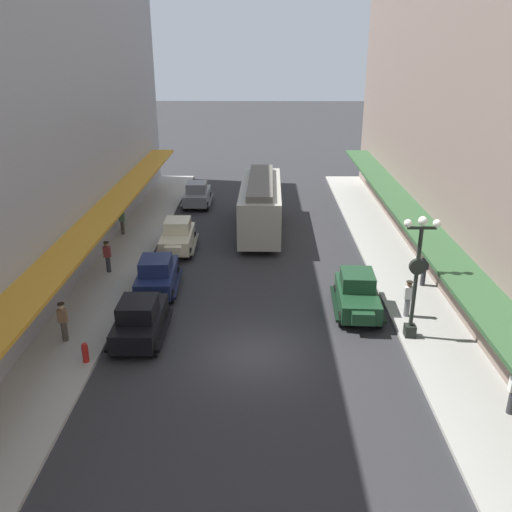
{
  "coord_description": "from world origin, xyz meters",
  "views": [
    {
      "loc": [
        0.34,
        -18.39,
        11.41
      ],
      "look_at": [
        0.0,
        6.0,
        1.8
      ],
      "focal_mm": 37.99,
      "sensor_mm": 36.0,
      "label": 1
    }
  ],
  "objects_px": {
    "pedestrian_0": "(108,257)",
    "pedestrian_3": "(63,322)",
    "pedestrian_1": "(408,298)",
    "lamp_post_with_clock": "(417,273)",
    "pedestrian_2": "(424,269)",
    "parked_car_0": "(157,274)",
    "parked_car_2": "(140,318)",
    "parked_car_4": "(197,194)",
    "streetcar": "(261,203)",
    "parked_car_1": "(357,293)",
    "parked_car_3": "(178,235)",
    "fire_hydrant": "(85,352)",
    "pedestrian_4": "(122,221)"
  },
  "relations": [
    {
      "from": "parked_car_2",
      "to": "parked_car_4",
      "type": "height_order",
      "value": "same"
    },
    {
      "from": "parked_car_1",
      "to": "parked_car_2",
      "type": "distance_m",
      "value": 9.62
    },
    {
      "from": "pedestrian_0",
      "to": "parked_car_0",
      "type": "bearing_deg",
      "value": -34.94
    },
    {
      "from": "parked_car_4",
      "to": "pedestrian_1",
      "type": "distance_m",
      "value": 21.07
    },
    {
      "from": "parked_car_3",
      "to": "pedestrian_2",
      "type": "bearing_deg",
      "value": -21.33
    },
    {
      "from": "parked_car_1",
      "to": "parked_car_3",
      "type": "bearing_deg",
      "value": 140.3
    },
    {
      "from": "parked_car_0",
      "to": "pedestrian_2",
      "type": "xyz_separation_m",
      "value": [
        13.13,
        0.6,
        0.07
      ]
    },
    {
      "from": "parked_car_4",
      "to": "pedestrian_0",
      "type": "distance_m",
      "value": 13.4
    },
    {
      "from": "parked_car_2",
      "to": "lamp_post_with_clock",
      "type": "height_order",
      "value": "lamp_post_with_clock"
    },
    {
      "from": "parked_car_4",
      "to": "pedestrian_1",
      "type": "bearing_deg",
      "value": -57.58
    },
    {
      "from": "parked_car_2",
      "to": "parked_car_0",
      "type": "bearing_deg",
      "value": 91.86
    },
    {
      "from": "parked_car_1",
      "to": "streetcar",
      "type": "bearing_deg",
      "value": 111.35
    },
    {
      "from": "pedestrian_0",
      "to": "pedestrian_2",
      "type": "height_order",
      "value": "same"
    },
    {
      "from": "pedestrian_1",
      "to": "parked_car_0",
      "type": "bearing_deg",
      "value": 166.85
    },
    {
      "from": "parked_car_0",
      "to": "parked_car_4",
      "type": "bearing_deg",
      "value": 89.12
    },
    {
      "from": "parked_car_2",
      "to": "pedestrian_0",
      "type": "height_order",
      "value": "parked_car_2"
    },
    {
      "from": "parked_car_0",
      "to": "lamp_post_with_clock",
      "type": "bearing_deg",
      "value": -21.66
    },
    {
      "from": "streetcar",
      "to": "pedestrian_2",
      "type": "distance_m",
      "value": 11.92
    },
    {
      "from": "pedestrian_4",
      "to": "lamp_post_with_clock",
      "type": "bearing_deg",
      "value": -40.13
    },
    {
      "from": "parked_car_0",
      "to": "streetcar",
      "type": "bearing_deg",
      "value": 61.66
    },
    {
      "from": "parked_car_3",
      "to": "fire_hydrant",
      "type": "distance_m",
      "value": 12.37
    },
    {
      "from": "parked_car_3",
      "to": "pedestrian_0",
      "type": "relative_size",
      "value": 2.57
    },
    {
      "from": "lamp_post_with_clock",
      "to": "pedestrian_2",
      "type": "relative_size",
      "value": 3.09
    },
    {
      "from": "parked_car_3",
      "to": "pedestrian_2",
      "type": "height_order",
      "value": "parked_car_3"
    },
    {
      "from": "fire_hydrant",
      "to": "pedestrian_2",
      "type": "bearing_deg",
      "value": 26.12
    },
    {
      "from": "parked_car_1",
      "to": "parked_car_2",
      "type": "xyz_separation_m",
      "value": [
        -9.27,
        -2.55,
        0.0
      ]
    },
    {
      "from": "pedestrian_0",
      "to": "pedestrian_3",
      "type": "xyz_separation_m",
      "value": [
        0.14,
        -7.1,
        0.0
      ]
    },
    {
      "from": "parked_car_0",
      "to": "pedestrian_1",
      "type": "xyz_separation_m",
      "value": [
        11.53,
        -2.69,
        0.07
      ]
    },
    {
      "from": "parked_car_0",
      "to": "pedestrian_2",
      "type": "height_order",
      "value": "parked_car_0"
    },
    {
      "from": "parked_car_1",
      "to": "pedestrian_0",
      "type": "relative_size",
      "value": 2.58
    },
    {
      "from": "pedestrian_2",
      "to": "parked_car_1",
      "type": "bearing_deg",
      "value": -144.78
    },
    {
      "from": "parked_car_4",
      "to": "pedestrian_0",
      "type": "relative_size",
      "value": 2.56
    },
    {
      "from": "lamp_post_with_clock",
      "to": "pedestrian_1",
      "type": "height_order",
      "value": "lamp_post_with_clock"
    },
    {
      "from": "parked_car_2",
      "to": "pedestrian_4",
      "type": "height_order",
      "value": "parked_car_2"
    },
    {
      "from": "parked_car_1",
      "to": "parked_car_2",
      "type": "height_order",
      "value": "same"
    },
    {
      "from": "parked_car_1",
      "to": "pedestrian_3",
      "type": "relative_size",
      "value": 2.58
    },
    {
      "from": "parked_car_2",
      "to": "fire_hydrant",
      "type": "relative_size",
      "value": 5.21
    },
    {
      "from": "parked_car_1",
      "to": "parked_car_2",
      "type": "relative_size",
      "value": 1.01
    },
    {
      "from": "parked_car_4",
      "to": "pedestrian_4",
      "type": "relative_size",
      "value": 2.56
    },
    {
      "from": "streetcar",
      "to": "pedestrian_4",
      "type": "bearing_deg",
      "value": -172.41
    },
    {
      "from": "pedestrian_3",
      "to": "pedestrian_1",
      "type": "bearing_deg",
      "value": 9.21
    },
    {
      "from": "fire_hydrant",
      "to": "pedestrian_0",
      "type": "height_order",
      "value": "pedestrian_0"
    },
    {
      "from": "parked_car_0",
      "to": "fire_hydrant",
      "type": "height_order",
      "value": "parked_car_0"
    },
    {
      "from": "parked_car_3",
      "to": "streetcar",
      "type": "relative_size",
      "value": 0.45
    },
    {
      "from": "lamp_post_with_clock",
      "to": "fire_hydrant",
      "type": "distance_m",
      "value": 13.15
    },
    {
      "from": "streetcar",
      "to": "lamp_post_with_clock",
      "type": "xyz_separation_m",
      "value": [
        6.22,
        -13.74,
        1.08
      ]
    },
    {
      "from": "parked_car_1",
      "to": "parked_car_4",
      "type": "xyz_separation_m",
      "value": [
        -9.19,
        17.11,
        0.0
      ]
    },
    {
      "from": "parked_car_0",
      "to": "pedestrian_0",
      "type": "bearing_deg",
      "value": 145.06
    },
    {
      "from": "pedestrian_1",
      "to": "pedestrian_4",
      "type": "relative_size",
      "value": 1.0
    },
    {
      "from": "streetcar",
      "to": "lamp_post_with_clock",
      "type": "height_order",
      "value": "lamp_post_with_clock"
    }
  ]
}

